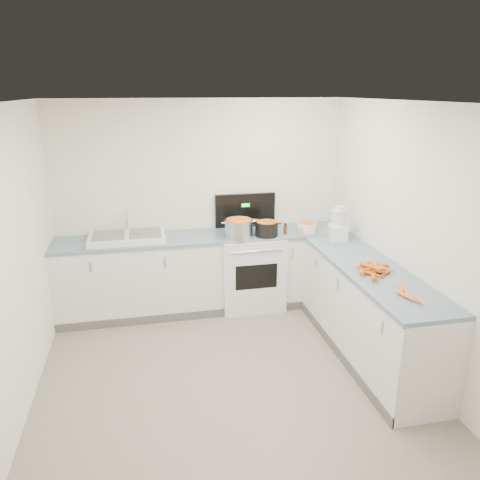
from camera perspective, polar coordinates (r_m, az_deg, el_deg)
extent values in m
cube|color=white|center=(5.74, -4.18, -4.08)|extent=(3.50, 0.60, 0.90)
cube|color=#708C9E|center=(5.58, -4.29, 0.39)|extent=(3.50, 0.62, 0.04)
cube|color=white|center=(4.92, 15.38, -8.64)|extent=(0.60, 2.20, 0.90)
cube|color=#708C9E|center=(4.73, 15.85, -3.54)|extent=(0.62, 2.20, 0.04)
cube|color=white|center=(5.81, 1.25, -3.76)|extent=(0.76, 0.65, 0.90)
cube|color=black|center=(5.87, 0.63, 3.66)|extent=(0.76, 0.05, 0.42)
cube|color=white|center=(5.53, -13.59, 0.35)|extent=(0.86, 0.52, 0.07)
cube|color=slate|center=(5.53, -15.73, 0.59)|extent=(0.36, 0.42, 0.01)
cube|color=slate|center=(5.51, -11.49, 0.86)|extent=(0.36, 0.42, 0.01)
cylinder|color=silver|center=(5.69, -13.66, 2.49)|extent=(0.03, 0.03, 0.24)
cylinder|color=silver|center=(5.45, -0.14, 1.31)|extent=(0.38, 0.38, 0.24)
cylinder|color=black|center=(5.53, 3.26, 1.27)|extent=(0.35, 0.35, 0.19)
cylinder|color=#AD7A47|center=(5.50, 3.28, 2.33)|extent=(0.36, 0.27, 0.02)
cylinder|color=white|center=(5.74, 8.14, 1.56)|extent=(0.27, 0.27, 0.11)
cylinder|color=#593319|center=(5.62, 5.55, 1.30)|extent=(0.04, 0.04, 0.11)
cylinder|color=#E5B266|center=(5.63, 7.31, 1.09)|extent=(0.05, 0.05, 0.08)
cube|color=white|center=(5.50, 11.82, 0.93)|extent=(0.23, 0.27, 0.17)
cylinder|color=silver|center=(5.45, 11.94, 2.68)|extent=(0.18, 0.18, 0.18)
cylinder|color=white|center=(5.42, 12.01, 3.82)|extent=(0.11, 0.11, 0.04)
cone|color=orange|center=(4.66, 15.04, -3.32)|extent=(0.14, 0.18, 0.04)
cone|color=orange|center=(4.52, 15.86, -3.98)|extent=(0.16, 0.20, 0.05)
cone|color=orange|center=(4.60, 16.33, -3.68)|extent=(0.15, 0.14, 0.04)
cone|color=orange|center=(4.62, 17.18, -3.67)|extent=(0.19, 0.09, 0.04)
cone|color=orange|center=(4.61, 15.42, -3.50)|extent=(0.10, 0.17, 0.05)
cone|color=orange|center=(4.56, 17.16, -3.98)|extent=(0.19, 0.16, 0.04)
cone|color=orange|center=(4.46, 15.91, -4.22)|extent=(0.12, 0.21, 0.05)
cone|color=orange|center=(4.70, 14.69, -2.99)|extent=(0.18, 0.11, 0.05)
cone|color=orange|center=(4.65, 14.68, -3.26)|extent=(0.21, 0.14, 0.05)
cone|color=orange|center=(4.58, 16.33, -3.70)|extent=(0.20, 0.15, 0.05)
cone|color=orange|center=(4.66, 16.49, -3.35)|extent=(0.21, 0.14, 0.05)
cone|color=orange|center=(4.62, 16.17, -3.56)|extent=(0.21, 0.09, 0.04)
cone|color=orange|center=(4.57, 14.57, -3.60)|extent=(0.11, 0.19, 0.05)
cone|color=orange|center=(4.70, 16.64, -2.88)|extent=(0.18, 0.13, 0.04)
cone|color=orange|center=(4.59, 16.02, -3.43)|extent=(0.09, 0.21, 0.05)
cone|color=orange|center=(4.58, 16.31, -3.23)|extent=(0.06, 0.17, 0.05)
cone|color=orange|center=(4.61, 16.92, -3.19)|extent=(0.10, 0.18, 0.04)
cone|color=orange|center=(4.59, 15.55, -3.29)|extent=(0.14, 0.15, 0.04)
cone|color=orange|center=(4.58, 15.81, -3.31)|extent=(0.21, 0.09, 0.04)
cone|color=orange|center=(4.59, 15.88, -3.21)|extent=(0.18, 0.16, 0.04)
cone|color=orange|center=(4.59, 15.39, -3.08)|extent=(0.12, 0.19, 0.05)
cone|color=orange|center=(4.64, 16.19, -3.03)|extent=(0.05, 0.20, 0.05)
cone|color=orange|center=(4.68, 16.12, -3.02)|extent=(0.15, 0.14, 0.04)
cone|color=orange|center=(4.09, 21.07, -6.94)|extent=(0.06, 0.18, 0.04)
cone|color=orange|center=(4.12, 20.19, -6.67)|extent=(0.06, 0.18, 0.04)
cone|color=orange|center=(4.15, 19.41, -6.40)|extent=(0.06, 0.17, 0.04)
cone|color=orange|center=(4.22, 19.64, -5.99)|extent=(0.08, 0.20, 0.04)
cone|color=orange|center=(4.26, 19.09, -5.70)|extent=(0.11, 0.20, 0.04)
cube|color=tan|center=(5.56, -15.39, 0.74)|extent=(0.04, 0.01, 0.00)
cube|color=tan|center=(5.56, -15.74, 0.76)|extent=(0.03, 0.02, 0.00)
cube|color=tan|center=(5.56, -16.69, 0.70)|extent=(0.04, 0.05, 0.00)
cube|color=tan|center=(5.43, -15.99, 0.30)|extent=(0.03, 0.04, 0.00)
cube|color=tan|center=(5.43, -14.81, 0.41)|extent=(0.04, 0.01, 0.00)
cube|color=tan|center=(5.60, -15.89, 0.85)|extent=(0.02, 0.04, 0.00)
cube|color=tan|center=(5.54, -15.13, 0.74)|extent=(0.03, 0.02, 0.00)
cube|color=tan|center=(5.59, -16.05, 0.75)|extent=(0.03, 0.03, 0.00)
cube|color=tan|center=(5.47, -16.50, 0.34)|extent=(0.03, 0.03, 0.00)
cube|color=tan|center=(5.56, -16.39, 0.68)|extent=(0.01, 0.03, 0.00)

